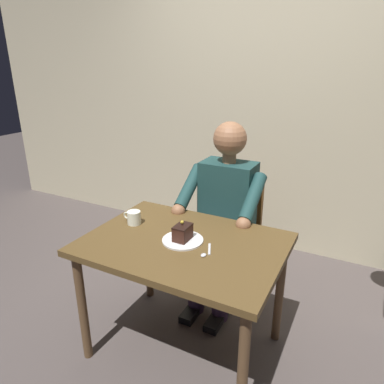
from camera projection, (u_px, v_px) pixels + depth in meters
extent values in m
plane|color=#524845|center=(185.00, 346.00, 2.13)|extent=(14.00, 14.00, 0.00)
cube|color=#C3B897|center=(273.00, 79.00, 2.90)|extent=(6.40, 0.12, 3.00)
cube|color=brown|center=(184.00, 244.00, 1.88)|extent=(1.06, 0.77, 0.04)
cylinder|color=brown|center=(243.00, 371.00, 1.53)|extent=(0.05, 0.05, 0.70)
cylinder|color=brown|center=(82.00, 306.00, 1.94)|extent=(0.05, 0.05, 0.70)
cylinder|color=brown|center=(280.00, 291.00, 2.07)|extent=(0.05, 0.05, 0.70)
cylinder|color=brown|center=(148.00, 253.00, 2.48)|extent=(0.05, 0.05, 0.70)
cube|color=brown|center=(227.00, 241.00, 2.52)|extent=(0.42, 0.42, 0.04)
cube|color=brown|center=(238.00, 201.00, 2.60)|extent=(0.38, 0.04, 0.45)
cylinder|color=brown|center=(241.00, 285.00, 2.37)|extent=(0.04, 0.04, 0.41)
cylinder|color=brown|center=(194.00, 271.00, 2.52)|extent=(0.04, 0.04, 0.41)
cylinder|color=brown|center=(257.00, 260.00, 2.67)|extent=(0.04, 0.04, 0.41)
cylinder|color=brown|center=(214.00, 249.00, 2.82)|extent=(0.04, 0.04, 0.41)
cube|color=#1D403F|center=(228.00, 203.00, 2.40)|extent=(0.36, 0.22, 0.58)
sphere|color=#9A6846|center=(230.00, 139.00, 2.24)|extent=(0.22, 0.22, 0.22)
cylinder|color=#9A6846|center=(229.00, 158.00, 2.29)|extent=(0.09, 0.09, 0.06)
cylinder|color=#1D403F|center=(253.00, 197.00, 2.14)|extent=(0.08, 0.33, 0.26)
sphere|color=#9A6846|center=(243.00, 224.00, 2.05)|extent=(0.09, 0.09, 0.09)
cylinder|color=#1D403F|center=(190.00, 187.00, 2.33)|extent=(0.08, 0.33, 0.26)
sphere|color=#9A6846|center=(178.00, 211.00, 2.24)|extent=(0.09, 0.09, 0.09)
cylinder|color=#37253D|center=(232.00, 253.00, 2.37)|extent=(0.13, 0.38, 0.14)
cylinder|color=#37253D|center=(208.00, 247.00, 2.44)|extent=(0.13, 0.38, 0.14)
cylinder|color=#37253D|center=(220.00, 294.00, 2.29)|extent=(0.11, 0.11, 0.39)
cube|color=black|center=(216.00, 320.00, 2.30)|extent=(0.09, 0.22, 0.05)
cylinder|color=#37253D|center=(196.00, 286.00, 2.37)|extent=(0.11, 0.11, 0.39)
cube|color=black|center=(192.00, 312.00, 2.38)|extent=(0.09, 0.22, 0.05)
cylinder|color=white|center=(183.00, 240.00, 1.87)|extent=(0.22, 0.22, 0.01)
cube|color=#3A1E16|center=(183.00, 233.00, 1.86)|extent=(0.07, 0.11, 0.08)
cube|color=black|center=(182.00, 226.00, 1.85)|extent=(0.08, 0.11, 0.01)
sphere|color=gold|center=(182.00, 222.00, 1.86)|extent=(0.02, 0.02, 0.02)
cylinder|color=white|center=(134.00, 218.00, 2.07)|extent=(0.08, 0.08, 0.08)
torus|color=white|center=(127.00, 215.00, 2.09)|extent=(0.05, 0.01, 0.05)
cylinder|color=black|center=(134.00, 212.00, 2.05)|extent=(0.07, 0.07, 0.01)
cube|color=silver|center=(209.00, 249.00, 1.79)|extent=(0.06, 0.11, 0.01)
ellipsoid|color=silver|center=(203.00, 255.00, 1.73)|extent=(0.03, 0.04, 0.01)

